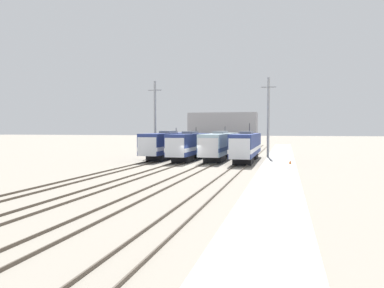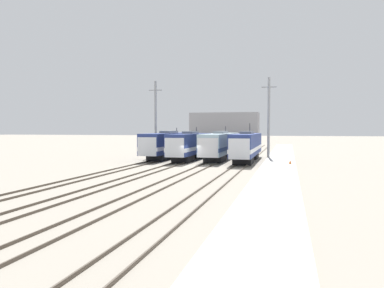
{
  "view_description": "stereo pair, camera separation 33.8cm",
  "coord_description": "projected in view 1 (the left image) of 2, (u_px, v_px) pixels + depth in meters",
  "views": [
    {
      "loc": [
        11.73,
        -46.11,
        4.64
      ],
      "look_at": [
        -0.41,
        2.14,
        2.59
      ],
      "focal_mm": 35.0,
      "sensor_mm": 36.0,
      "label": 1
    },
    {
      "loc": [
        12.05,
        -46.02,
        4.64
      ],
      "look_at": [
        -0.41,
        2.14,
        2.59
      ],
      "focal_mm": 35.0,
      "sensor_mm": 36.0,
      "label": 2
    }
  ],
  "objects": [
    {
      "name": "ground_plane",
      "position": [
        191.0,
        165.0,
        47.72
      ],
      "size": [
        400.0,
        400.0,
        0.0
      ],
      "primitive_type": "plane",
      "color": "gray"
    },
    {
      "name": "catenary_tower_right",
      "position": [
        268.0,
        117.0,
        57.16
      ],
      "size": [
        2.26,
        0.39,
        12.45
      ],
      "color": "gray",
      "rests_on": "ground_plane"
    },
    {
      "name": "locomotive_center_right",
      "position": [
        220.0,
        145.0,
        56.21
      ],
      "size": [
        2.95,
        19.23,
        5.03
      ],
      "color": "#232326",
      "rests_on": "ground_plane"
    },
    {
      "name": "locomotive_center_left",
      "position": [
        190.0,
        145.0,
        55.32
      ],
      "size": [
        2.84,
        16.54,
        4.89
      ],
      "color": "black",
      "rests_on": "ground_plane"
    },
    {
      "name": "locomotive_far_left",
      "position": [
        168.0,
        144.0,
        58.82
      ],
      "size": [
        2.93,
        19.18,
        4.78
      ],
      "color": "black",
      "rests_on": "ground_plane"
    },
    {
      "name": "traffic_cone",
      "position": [
        290.0,
        162.0,
        46.58
      ],
      "size": [
        0.37,
        0.37,
        0.45
      ],
      "color": "orange",
      "rests_on": "platform"
    },
    {
      "name": "rail_pair_far_right",
      "position": [
        241.0,
        166.0,
        46.18
      ],
      "size": [
        1.51,
        120.0,
        0.15
      ],
      "color": "#4C4238",
      "rests_on": "ground_plane"
    },
    {
      "name": "rail_pair_center_right",
      "position": [
        207.0,
        165.0,
        47.21
      ],
      "size": [
        1.51,
        120.0,
        0.15
      ],
      "color": "#4C4238",
      "rests_on": "ground_plane"
    },
    {
      "name": "depot_building",
      "position": [
        223.0,
        127.0,
        145.07
      ],
      "size": [
        26.23,
        8.44,
        10.77
      ],
      "color": "gray",
      "rests_on": "ground_plane"
    },
    {
      "name": "rail_pair_center_left",
      "position": [
        175.0,
        164.0,
        48.23
      ],
      "size": [
        1.51,
        120.0,
        0.15
      ],
      "color": "#4C4238",
      "rests_on": "ground_plane"
    },
    {
      "name": "rail_pair_far_left",
      "position": [
        145.0,
        163.0,
        49.26
      ],
      "size": [
        1.51,
        120.0,
        0.15
      ],
      "color": "#4C4238",
      "rests_on": "ground_plane"
    },
    {
      "name": "locomotive_far_right",
      "position": [
        246.0,
        146.0,
        52.73
      ],
      "size": [
        2.84,
        17.76,
        5.46
      ],
      "color": "black",
      "rests_on": "ground_plane"
    },
    {
      "name": "catenary_tower_left",
      "position": [
        155.0,
        118.0,
        61.63
      ],
      "size": [
        2.26,
        0.39,
        12.45
      ],
      "color": "gray",
      "rests_on": "ground_plane"
    },
    {
      "name": "platform",
      "position": [
        279.0,
        166.0,
        45.05
      ],
      "size": [
        4.0,
        120.0,
        0.25
      ],
      "color": "beige",
      "rests_on": "ground_plane"
    }
  ]
}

